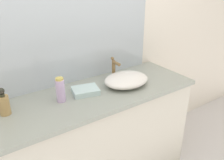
{
  "coord_description": "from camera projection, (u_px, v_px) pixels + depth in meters",
  "views": [
    {
      "loc": [
        -0.78,
        -0.99,
        1.73
      ],
      "look_at": [
        0.16,
        0.39,
        0.97
      ],
      "focal_mm": 38.08,
      "sensor_mm": 36.0,
      "label": 1
    }
  ],
  "objects": [
    {
      "name": "faucet",
      "position": [
        114.0,
        67.0,
        2.02
      ],
      "size": [
        0.03,
        0.12,
        0.18
      ],
      "color": "olive",
      "rests_on": "vanity_counter"
    },
    {
      "name": "vanity_counter",
      "position": [
        97.0,
        140.0,
        1.99
      ],
      "size": [
        1.64,
        0.57,
        0.89
      ],
      "color": "beige",
      "rests_on": "ground"
    },
    {
      "name": "wall_mirror_panel",
      "position": [
        73.0,
        8.0,
        1.77
      ],
      "size": [
        1.41,
        0.01,
        1.19
      ],
      "primitive_type": "cube",
      "color": "#B2BCC6",
      "rests_on": "vanity_counter"
    },
    {
      "name": "bathroom_wall_rear",
      "position": [
        71.0,
        32.0,
        1.87
      ],
      "size": [
        6.0,
        0.06,
        2.6
      ],
      "primitive_type": "cube",
      "color": "silver",
      "rests_on": "ground"
    },
    {
      "name": "lotion_bottle",
      "position": [
        60.0,
        90.0,
        1.66
      ],
      "size": [
        0.06,
        0.06,
        0.18
      ],
      "color": "#C7ABD9",
      "rests_on": "vanity_counter"
    },
    {
      "name": "sink_basin",
      "position": [
        126.0,
        80.0,
        1.92
      ],
      "size": [
        0.38,
        0.3,
        0.09
      ],
      "primitive_type": "ellipsoid",
      "color": "silver",
      "rests_on": "vanity_counter"
    },
    {
      "name": "soap_dispenser",
      "position": [
        4.0,
        104.0,
        1.51
      ],
      "size": [
        0.07,
        0.07,
        0.19
      ],
      "color": "tan",
      "rests_on": "vanity_counter"
    },
    {
      "name": "folded_hand_towel",
      "position": [
        85.0,
        91.0,
        1.8
      ],
      "size": [
        0.22,
        0.2,
        0.04
      ],
      "primitive_type": "cube",
      "rotation": [
        0.0,
        0.0,
        -0.24
      ],
      "color": "silver",
      "rests_on": "vanity_counter"
    }
  ]
}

